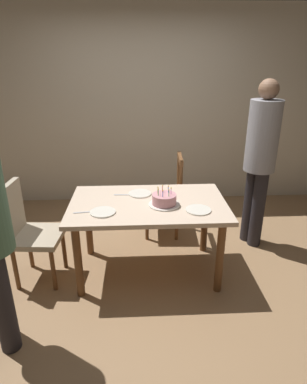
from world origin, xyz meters
TOP-DOWN VIEW (x-y plane):
  - ground at (0.00, 0.00)m, footprint 6.40×6.40m
  - back_wall at (0.00, 1.85)m, footprint 6.40×0.10m
  - dining_table at (0.00, 0.00)m, footprint 1.42×0.87m
  - birthday_cake at (0.14, -0.07)m, footprint 0.28×0.28m
  - plate_near_celebrant at (-0.39, -0.20)m, footprint 0.22×0.22m
  - plate_far_side at (-0.07, 0.20)m, footprint 0.22×0.22m
  - plate_near_guest at (0.43, -0.20)m, footprint 0.22×0.22m
  - fork_near_celebrant at (-0.55, -0.18)m, footprint 0.18×0.04m
  - fork_far_side at (-0.23, 0.18)m, footprint 0.18×0.03m
  - chair_spindle_back at (0.22, 0.75)m, footprint 0.46×0.46m
  - chair_upholstered at (-1.10, -0.06)m, footprint 0.48×0.47m
  - person_guest at (1.18, 0.49)m, footprint 0.32×0.32m

SIDE VIEW (x-z plane):
  - ground at x=0.00m, z-range 0.00..0.00m
  - chair_spindle_back at x=0.22m, z-range -0.02..0.93m
  - chair_upholstered at x=-1.10m, z-range 0.06..1.01m
  - dining_table at x=0.00m, z-range 0.27..1.01m
  - fork_near_celebrant at x=-0.55m, z-range 0.74..0.74m
  - fork_far_side at x=-0.23m, z-range 0.74..0.74m
  - plate_near_celebrant at x=-0.39m, z-range 0.74..0.75m
  - plate_far_side at x=-0.07m, z-range 0.74..0.75m
  - plate_near_guest at x=0.43m, z-range 0.74..0.75m
  - birthday_cake at x=0.14m, z-range 0.70..0.87m
  - person_guest at x=1.18m, z-range 0.13..1.91m
  - back_wall at x=0.00m, z-range 0.00..2.60m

